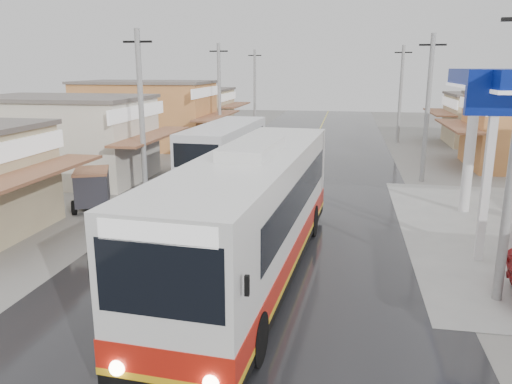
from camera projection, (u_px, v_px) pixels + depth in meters
ground at (249, 281)px, 15.05m from camera, size 120.00×120.00×0.00m
road at (298, 176)px, 29.36m from camera, size 12.00×90.00×0.02m
centre_line at (298, 176)px, 29.36m from camera, size 0.15×90.00×0.01m
shopfronts_left at (115, 160)px, 34.48m from camera, size 11.00×44.00×5.20m
utility_poles_left at (189, 169)px, 31.53m from camera, size 1.60×50.00×8.00m
utility_poles_right at (421, 181)px, 28.15m from camera, size 1.60×36.00×8.00m
coach_bus at (254, 214)px, 15.01m from camera, size 3.80×13.36×4.12m
second_bus at (225, 151)px, 27.82m from camera, size 3.05×9.64×3.16m
cyclist at (188, 206)px, 20.60m from camera, size 0.82×2.01×2.12m
tricycle_near at (92, 187)px, 22.36m from camera, size 2.38×2.62×1.82m
tyre_stack at (125, 211)px, 21.56m from camera, size 0.89×0.89×0.45m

